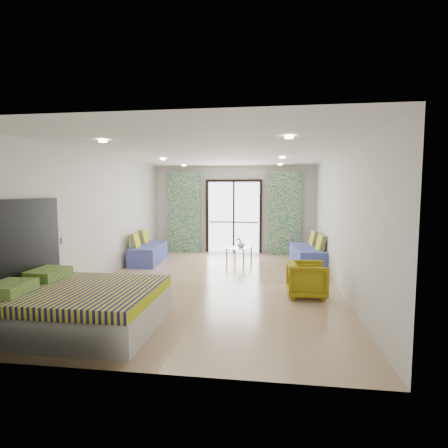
# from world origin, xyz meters

# --- Properties ---
(floor) EXTENTS (5.00, 7.50, 0.01)m
(floor) POSITION_xyz_m (0.00, 0.00, 0.00)
(floor) COLOR #9F805F
(floor) RESTS_ON ground
(ceiling) EXTENTS (5.00, 7.50, 0.01)m
(ceiling) POSITION_xyz_m (0.00, 0.00, 2.70)
(ceiling) COLOR silver
(ceiling) RESTS_ON ground
(wall_back) EXTENTS (5.00, 0.01, 2.70)m
(wall_back) POSITION_xyz_m (0.00, 3.75, 1.35)
(wall_back) COLOR silver
(wall_back) RESTS_ON ground
(wall_front) EXTENTS (5.00, 0.01, 2.70)m
(wall_front) POSITION_xyz_m (0.00, -3.75, 1.35)
(wall_front) COLOR silver
(wall_front) RESTS_ON ground
(wall_left) EXTENTS (0.01, 7.50, 2.70)m
(wall_left) POSITION_xyz_m (-2.50, 0.00, 1.35)
(wall_left) COLOR silver
(wall_left) RESTS_ON ground
(wall_right) EXTENTS (0.01, 7.50, 2.70)m
(wall_right) POSITION_xyz_m (2.50, 0.00, 1.35)
(wall_right) COLOR silver
(wall_right) RESTS_ON ground
(balcony_door) EXTENTS (1.76, 0.08, 2.28)m
(balcony_door) POSITION_xyz_m (0.00, 3.72, 1.26)
(balcony_door) COLOR black
(balcony_door) RESTS_ON floor
(balcony_rail) EXTENTS (1.52, 0.03, 0.04)m
(balcony_rail) POSITION_xyz_m (0.00, 3.73, 0.95)
(balcony_rail) COLOR #595451
(balcony_rail) RESTS_ON balcony_door
(curtain_left) EXTENTS (1.00, 0.10, 2.50)m
(curtain_left) POSITION_xyz_m (-1.55, 3.57, 1.25)
(curtain_left) COLOR white
(curtain_left) RESTS_ON floor
(curtain_right) EXTENTS (1.00, 0.10, 2.50)m
(curtain_right) POSITION_xyz_m (1.55, 3.57, 1.25)
(curtain_right) COLOR white
(curtain_right) RESTS_ON floor
(downlight_a) EXTENTS (0.12, 0.12, 0.02)m
(downlight_a) POSITION_xyz_m (-1.40, -2.00, 2.67)
(downlight_a) COLOR #FFE0B2
(downlight_a) RESTS_ON ceiling
(downlight_b) EXTENTS (0.12, 0.12, 0.02)m
(downlight_b) POSITION_xyz_m (1.40, -2.00, 2.67)
(downlight_b) COLOR #FFE0B2
(downlight_b) RESTS_ON ceiling
(downlight_c) EXTENTS (0.12, 0.12, 0.02)m
(downlight_c) POSITION_xyz_m (-1.40, 1.00, 2.67)
(downlight_c) COLOR #FFE0B2
(downlight_c) RESTS_ON ceiling
(downlight_d) EXTENTS (0.12, 0.12, 0.02)m
(downlight_d) POSITION_xyz_m (1.40, 1.00, 2.67)
(downlight_d) COLOR #FFE0B2
(downlight_d) RESTS_ON ceiling
(downlight_e) EXTENTS (0.12, 0.12, 0.02)m
(downlight_e) POSITION_xyz_m (-1.40, 3.00, 2.67)
(downlight_e) COLOR #FFE0B2
(downlight_e) RESTS_ON ceiling
(downlight_f) EXTENTS (0.12, 0.12, 0.02)m
(downlight_f) POSITION_xyz_m (1.40, 3.00, 2.67)
(downlight_f) COLOR #FFE0B2
(downlight_f) RESTS_ON ceiling
(headboard) EXTENTS (0.06, 2.10, 1.50)m
(headboard) POSITION_xyz_m (-2.46, -2.70, 1.05)
(headboard) COLOR black
(headboard) RESTS_ON floor
(switch_plate) EXTENTS (0.02, 0.10, 0.10)m
(switch_plate) POSITION_xyz_m (-2.47, -1.45, 1.05)
(switch_plate) COLOR silver
(switch_plate) RESTS_ON wall_left
(bed) EXTENTS (2.11, 1.72, 0.73)m
(bed) POSITION_xyz_m (-1.48, -2.70, 0.30)
(bed) COLOR silver
(bed) RESTS_ON floor
(daybed_left) EXTENTS (0.81, 1.76, 0.84)m
(daybed_left) POSITION_xyz_m (-2.12, 1.81, 0.26)
(daybed_left) COLOR #4350A2
(daybed_left) RESTS_ON floor
(daybed_right) EXTENTS (0.84, 1.79, 0.86)m
(daybed_right) POSITION_xyz_m (2.12, 1.96, 0.27)
(daybed_right) COLOR #4350A2
(daybed_right) RESTS_ON floor
(coffee_table) EXTENTS (0.74, 0.74, 0.66)m
(coffee_table) POSITION_xyz_m (0.31, 2.25, 0.34)
(coffee_table) COLOR silver
(coffee_table) RESTS_ON floor
(vase) EXTENTS (0.21, 0.22, 0.21)m
(vase) POSITION_xyz_m (0.36, 2.22, 0.48)
(vase) COLOR white
(vase) RESTS_ON coffee_table
(armchair) EXTENTS (0.65, 0.70, 0.70)m
(armchair) POSITION_xyz_m (1.82, -0.78, 0.35)
(armchair) COLOR #988513
(armchair) RESTS_ON floor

